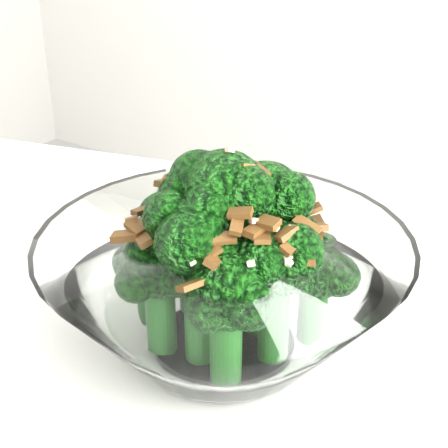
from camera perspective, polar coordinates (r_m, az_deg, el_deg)
The scene contains 1 object.
broccoli_dish at distance 0.45m, azimuth 0.01°, elevation -4.71°, with size 0.24×0.24×0.15m.
Camera 1 is at (0.44, -0.17, 1.05)m, focal length 55.00 mm.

